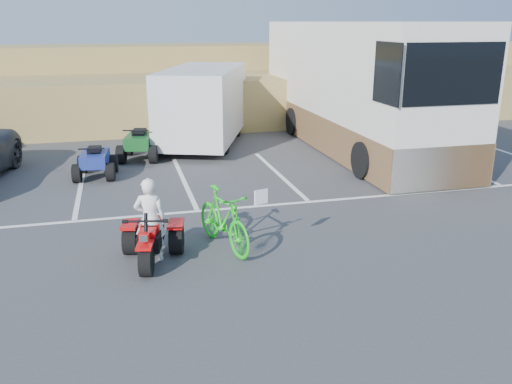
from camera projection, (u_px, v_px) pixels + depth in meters
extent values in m
plane|color=#3D3D40|center=(217.00, 253.00, 10.16)|extent=(100.00, 100.00, 0.00)
cube|color=white|center=(80.00, 187.00, 14.15)|extent=(0.12, 5.00, 0.01)
cube|color=white|center=(184.00, 180.00, 14.78)|extent=(0.12, 5.00, 0.01)
cube|color=white|center=(278.00, 174.00, 15.42)|extent=(0.12, 5.00, 0.01)
cube|color=white|center=(365.00, 168.00, 16.06)|extent=(0.12, 5.00, 0.01)
cube|color=white|center=(446.00, 162.00, 16.70)|extent=(0.12, 5.00, 0.01)
cube|color=white|center=(198.00, 211.00, 12.38)|extent=(28.00, 0.12, 0.01)
cube|color=olive|center=(156.00, 100.00, 22.80)|extent=(40.00, 6.00, 2.00)
cube|color=olive|center=(149.00, 69.00, 25.73)|extent=(40.00, 4.00, 2.20)
imported|color=white|center=(150.00, 220.00, 9.66)|extent=(0.63, 0.48, 1.54)
imported|color=#14BF19|center=(223.00, 219.00, 10.20)|extent=(1.09, 2.02, 1.17)
cube|color=silver|center=(204.00, 103.00, 18.79)|extent=(4.07, 6.08, 2.35)
cylinder|color=black|center=(205.00, 135.00, 19.13)|extent=(2.17, 1.33, 0.66)
cube|color=silver|center=(354.00, 85.00, 18.37)|extent=(2.89, 11.37, 4.09)
cube|color=brown|center=(351.00, 128.00, 18.82)|extent=(2.94, 11.37, 1.14)
cube|color=black|center=(454.00, 74.00, 12.84)|extent=(2.61, 0.03, 1.48)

